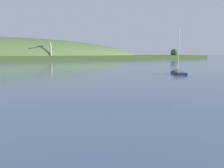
# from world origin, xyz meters

# --- Properties ---
(dockside_crane) EXTENTS (5.70, 12.34, 16.76)m
(dockside_crane) POSITION_xyz_m (41.89, 236.23, 7.98)
(dockside_crane) COLOR #4C4C51
(dockside_crane) RESTS_ON ground
(sailboat_midwater_white) EXTENTS (6.63, 9.35, 15.49)m
(sailboat_midwater_white) POSITION_xyz_m (42.51, 66.02, 0.21)
(sailboat_midwater_white) COLOR navy
(sailboat_midwater_white) RESTS_ON ground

